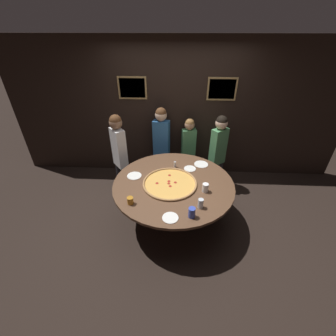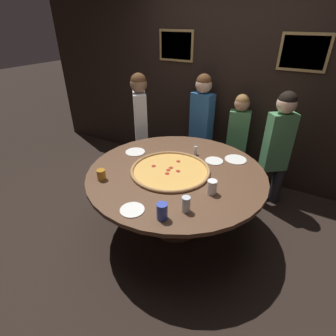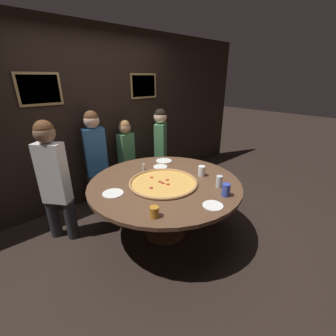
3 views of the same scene
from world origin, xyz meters
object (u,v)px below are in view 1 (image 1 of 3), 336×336
(white_plate_far_back, at_px, (190,169))
(white_plate_near_front, at_px, (170,218))
(drink_cup_by_shaker, at_px, (130,201))
(diner_centre_back, at_px, (119,149))
(drink_cup_far_left, at_px, (205,188))
(diner_far_left, at_px, (161,140))
(giant_pizza, at_px, (170,183))
(white_plate_left_side, at_px, (201,164))
(dining_table, at_px, (173,188))
(drink_cup_front_edge, at_px, (192,213))
(diner_far_right, at_px, (218,148))
(white_plate_beside_cup, at_px, (134,176))
(diner_side_left, at_px, (188,145))
(condiment_shaker, at_px, (175,164))
(drink_cup_far_right, at_px, (201,203))

(white_plate_far_back, bearing_deg, white_plate_near_front, -103.73)
(drink_cup_by_shaker, bearing_deg, white_plate_far_back, 47.46)
(diner_centre_back, bearing_deg, white_plate_near_front, 173.74)
(drink_cup_far_left, xyz_separation_m, drink_cup_by_shaker, (-1.00, -0.31, -0.01))
(diner_centre_back, bearing_deg, diner_far_left, -97.23)
(giant_pizza, xyz_separation_m, white_plate_left_side, (0.50, 0.57, -0.01))
(dining_table, bearing_deg, drink_cup_front_edge, -70.52)
(drink_cup_front_edge, xyz_separation_m, diner_far_right, (0.54, 1.69, -0.00))
(white_plate_beside_cup, bearing_deg, dining_table, -12.86)
(white_plate_near_front, xyz_separation_m, diner_far_right, (0.80, 1.73, 0.06))
(diner_far_right, relative_size, diner_side_left, 1.12)
(giant_pizza, relative_size, diner_side_left, 0.63)
(white_plate_beside_cup, distance_m, condiment_shaker, 0.69)
(giant_pizza, distance_m, white_plate_left_side, 0.75)
(drink_cup_front_edge, distance_m, drink_cup_by_shaker, 0.82)
(giant_pizza, xyz_separation_m, white_plate_far_back, (0.31, 0.42, -0.01))
(drink_cup_far_right, height_order, white_plate_left_side, drink_cup_far_right)
(drink_cup_far_right, relative_size, white_plate_left_side, 0.57)
(condiment_shaker, relative_size, diner_centre_back, 0.07)
(giant_pizza, xyz_separation_m, drink_cup_by_shaker, (-0.50, -0.46, 0.04))
(dining_table, bearing_deg, diner_far_right, 52.05)
(drink_cup_far_left, bearing_deg, giant_pizza, 163.31)
(drink_cup_far_right, xyz_separation_m, condiment_shaker, (-0.35, 0.95, -0.02))
(white_plate_near_front, bearing_deg, white_plate_left_side, 69.75)
(white_plate_far_back, distance_m, diner_far_right, 0.82)
(drink_cup_by_shaker, bearing_deg, diner_far_left, 81.02)
(dining_table, xyz_separation_m, drink_cup_front_edge, (0.24, -0.69, 0.18))
(drink_cup_far_left, relative_size, diner_centre_back, 0.09)
(drink_cup_front_edge, distance_m, white_plate_beside_cup, 1.19)
(condiment_shaker, bearing_deg, drink_cup_far_right, -69.67)
(giant_pizza, relative_size, white_plate_near_front, 4.02)
(drink_cup_by_shaker, distance_m, white_plate_far_back, 1.19)
(diner_centre_back, bearing_deg, drink_cup_far_right, -173.14)
(drink_cup_far_left, xyz_separation_m, diner_side_left, (-0.20, 1.44, -0.08))
(white_plate_near_front, xyz_separation_m, white_plate_far_back, (0.27, 1.11, 0.00))
(drink_cup_far_right, relative_size, diner_side_left, 0.10)
(dining_table, xyz_separation_m, drink_cup_by_shaker, (-0.55, -0.49, 0.16))
(diner_far_left, relative_size, diner_side_left, 1.15)
(white_plate_beside_cup, distance_m, white_plate_far_back, 0.90)
(giant_pizza, bearing_deg, diner_centre_back, 138.40)
(giant_pizza, relative_size, diner_centre_back, 0.54)
(diner_far_left, bearing_deg, drink_cup_far_right, 122.12)
(dining_table, distance_m, white_plate_beside_cup, 0.64)
(white_plate_far_back, bearing_deg, drink_cup_front_edge, -90.67)
(drink_cup_front_edge, bearing_deg, white_plate_left_side, 80.48)
(drink_cup_far_left, bearing_deg, white_plate_far_back, 108.78)
(diner_far_left, bearing_deg, drink_cup_by_shaker, 93.36)
(drink_cup_by_shaker, relative_size, diner_far_right, 0.07)
(diner_far_right, distance_m, diner_side_left, 0.59)
(diner_far_left, bearing_deg, giant_pizza, 112.14)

